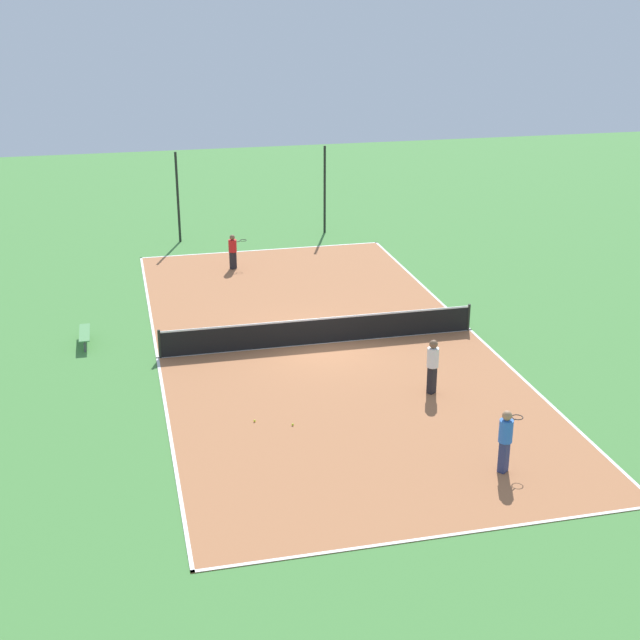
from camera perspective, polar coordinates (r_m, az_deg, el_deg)
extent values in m
plane|color=#47843D|center=(31.34, 0.00, -1.54)|extent=(80.00, 80.00, 0.00)
cube|color=#AD6B42|center=(31.34, 0.00, -1.52)|extent=(11.41, 24.06, 0.02)
cube|color=white|center=(30.63, -10.36, -2.40)|extent=(0.10, 24.06, 0.00)
cube|color=white|center=(33.00, 9.60, -0.62)|extent=(0.10, 24.06, 0.00)
cube|color=white|center=(21.20, 7.67, -13.56)|extent=(11.41, 0.10, 0.00)
cube|color=white|center=(42.44, -3.73, 4.50)|extent=(11.41, 0.10, 0.00)
cube|color=white|center=(31.33, 0.00, -1.50)|extent=(11.41, 0.10, 0.00)
cylinder|color=black|center=(30.45, -10.23, -1.52)|extent=(0.10, 0.10, 1.00)
cylinder|color=black|center=(32.78, 9.49, 0.18)|extent=(0.10, 0.10, 1.00)
cube|color=black|center=(31.15, 0.00, -0.69)|extent=(11.11, 0.03, 0.95)
cube|color=white|center=(30.99, 0.00, 0.07)|extent=(11.11, 0.04, 0.06)
cube|color=#4C8C4C|center=(32.23, -14.84, -0.79)|extent=(0.36, 1.71, 0.04)
cylinder|color=#4C4C51|center=(31.66, -14.82, -1.63)|extent=(0.08, 0.08, 0.41)
cylinder|color=#4C4C51|center=(32.97, -14.79, -0.72)|extent=(0.08, 0.08, 0.41)
cube|color=navy|center=(23.73, 11.68, -8.55)|extent=(0.32, 0.31, 0.87)
cylinder|color=blue|center=(23.38, 11.81, -6.96)|extent=(0.50, 0.50, 0.61)
sphere|color=#A87A56|center=(23.18, 11.89, -6.01)|extent=(0.26, 0.26, 0.26)
cylinder|color=#262626|center=(23.56, 12.21, -6.34)|extent=(0.24, 0.19, 0.03)
torus|color=black|center=(23.79, 12.52, -6.09)|extent=(0.43, 0.43, 0.02)
cube|color=black|center=(27.68, 7.17, -3.81)|extent=(0.32, 0.31, 0.88)
cylinder|color=white|center=(27.38, 7.24, -2.39)|extent=(0.50, 0.50, 0.61)
sphere|color=brown|center=(27.21, 7.28, -1.54)|extent=(0.26, 0.26, 0.26)
cube|color=black|center=(39.62, -5.59, 3.83)|extent=(0.32, 0.30, 0.77)
cylinder|color=red|center=(39.44, -5.62, 4.75)|extent=(0.49, 0.49, 0.54)
sphere|color=brown|center=(39.33, -5.64, 5.29)|extent=(0.23, 0.23, 0.23)
cylinder|color=#262626|center=(39.59, -5.26, 5.02)|extent=(0.26, 0.16, 0.03)
torus|color=black|center=(39.75, -4.94, 5.10)|extent=(0.41, 0.41, 0.02)
sphere|color=#CCE033|center=(25.95, -4.21, -6.45)|extent=(0.07, 0.07, 0.07)
sphere|color=#CCE033|center=(25.69, -1.76, -6.70)|extent=(0.07, 0.07, 0.07)
cylinder|color=black|center=(43.84, -9.09, 7.75)|extent=(0.12, 0.12, 4.40)
cylinder|color=black|center=(44.93, 0.30, 8.33)|extent=(0.12, 0.12, 4.40)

